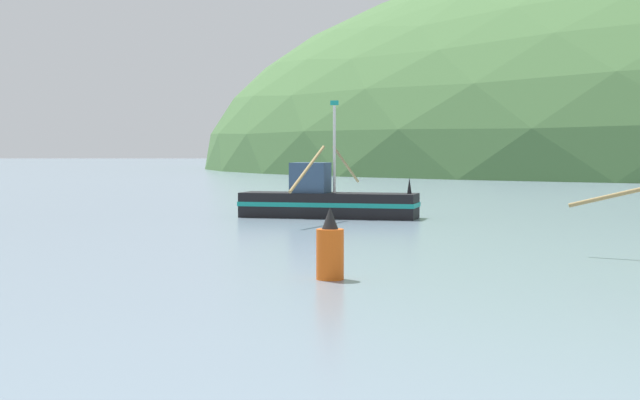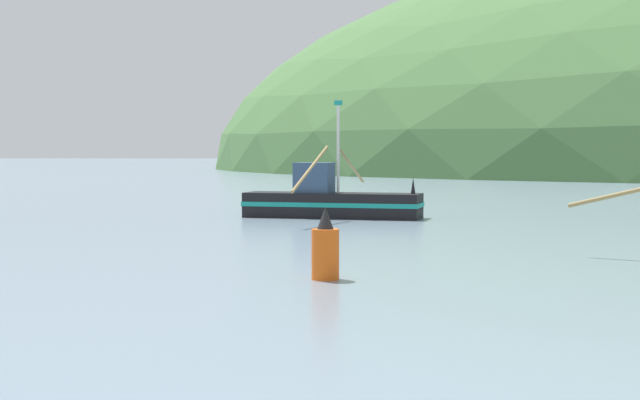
% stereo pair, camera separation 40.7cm
% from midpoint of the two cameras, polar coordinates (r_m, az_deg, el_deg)
% --- Properties ---
extents(fishing_boat_black, '(7.95, 11.86, 5.06)m').
position_cam_midpoint_polar(fishing_boat_black, '(41.43, 0.09, -0.05)').
color(fishing_boat_black, black).
rests_on(fishing_boat_black, ground).
extents(channel_buoy, '(0.63, 0.63, 1.65)m').
position_cam_midpoint_polar(channel_buoy, '(21.80, 0.07, -2.96)').
color(channel_buoy, '#E55914').
rests_on(channel_buoy, ground).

